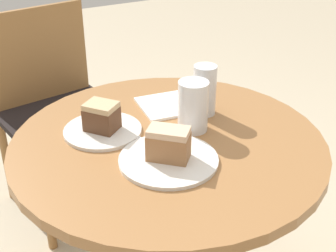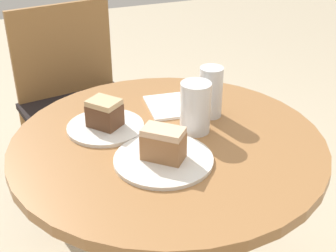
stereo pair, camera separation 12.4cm
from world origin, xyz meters
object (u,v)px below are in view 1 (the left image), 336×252
chair (58,107)px  glass_lemonade (193,109)px  plate_far (103,130)px  cake_slice_far (102,116)px  glass_water (205,92)px  plate_near (168,160)px  cake_slice_near (168,144)px

chair → glass_lemonade: bearing=-87.9°
plate_far → cake_slice_far: bearing=0.0°
glass_water → plate_near: bearing=-140.3°
plate_near → glass_water: (0.22, 0.18, 0.06)m
chair → plate_far: 0.77m
cake_slice_near → glass_lemonade: bearing=39.4°
chair → cake_slice_far: 0.78m
plate_near → cake_slice_near: bearing=116.6°
plate_near → cake_slice_near: 0.05m
chair → plate_near: (0.03, -0.94, 0.26)m
glass_lemonade → glass_water: 0.11m
chair → glass_water: (0.24, -0.76, 0.32)m
chair → plate_near: 0.97m
cake_slice_far → glass_water: bearing=-6.7°
chair → plate_far: size_ratio=3.96×
chair → plate_near: bearing=-97.6°
chair → glass_water: 0.86m
cake_slice_near → chair: bearing=91.6°
plate_near → cake_slice_near: cake_slice_near is taller
chair → glass_lemonade: 0.90m
plate_near → plate_far: (-0.09, 0.22, 0.00)m
cake_slice_far → plate_near: bearing=-67.7°
glass_lemonade → cake_slice_near: bearing=-140.6°
plate_far → glass_water: size_ratio=1.44×
cake_slice_far → glass_lemonade: (0.23, -0.10, 0.02)m
chair → cake_slice_far: size_ratio=7.85×
glass_lemonade → cake_slice_far: bearing=155.4°
plate_near → cake_slice_near: (-0.00, 0.00, 0.05)m
cake_slice_near → glass_water: 0.28m
chair → plate_near: chair is taller
cake_slice_far → glass_water: 0.31m
cake_slice_near → glass_water: bearing=39.7°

